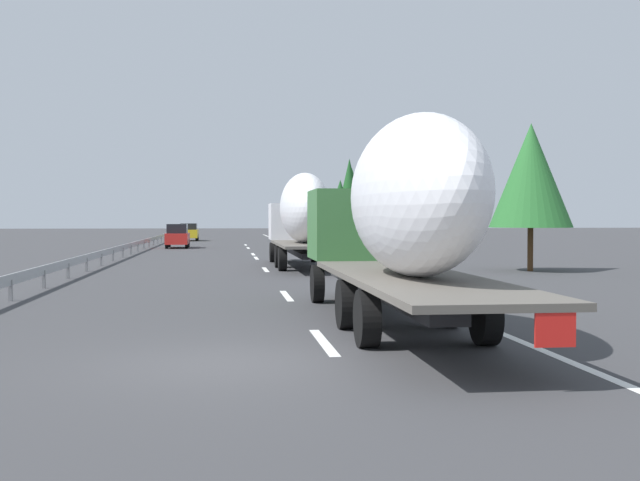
# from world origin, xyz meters

# --- Properties ---
(ground_plane) EXTENTS (260.00, 260.00, 0.00)m
(ground_plane) POSITION_xyz_m (40.00, 0.00, 0.00)
(ground_plane) COLOR #38383A
(lane_stripe_0) EXTENTS (3.20, 0.20, 0.01)m
(lane_stripe_0) POSITION_xyz_m (2.00, -1.80, 0.00)
(lane_stripe_0) COLOR white
(lane_stripe_0) RESTS_ON ground_plane
(lane_stripe_1) EXTENTS (3.20, 0.20, 0.01)m
(lane_stripe_1) POSITION_xyz_m (10.84, -1.80, 0.00)
(lane_stripe_1) COLOR white
(lane_stripe_1) RESTS_ON ground_plane
(lane_stripe_2) EXTENTS (3.20, 0.20, 0.01)m
(lane_stripe_2) POSITION_xyz_m (22.93, -1.80, 0.00)
(lane_stripe_2) COLOR white
(lane_stripe_2) RESTS_ON ground_plane
(lane_stripe_3) EXTENTS (3.20, 0.20, 0.01)m
(lane_stripe_3) POSITION_xyz_m (33.25, -1.80, 0.00)
(lane_stripe_3) COLOR white
(lane_stripe_3) RESTS_ON ground_plane
(lane_stripe_4) EXTENTS (3.20, 0.20, 0.01)m
(lane_stripe_4) POSITION_xyz_m (38.23, -1.80, 0.00)
(lane_stripe_4) COLOR white
(lane_stripe_4) RESTS_ON ground_plane
(lane_stripe_5) EXTENTS (3.20, 0.20, 0.01)m
(lane_stripe_5) POSITION_xyz_m (48.96, -1.80, 0.00)
(lane_stripe_5) COLOR white
(lane_stripe_5) RESTS_ON ground_plane
(lane_stripe_6) EXTENTS (3.20, 0.20, 0.01)m
(lane_stripe_6) POSITION_xyz_m (56.12, -1.80, 0.00)
(lane_stripe_6) COLOR white
(lane_stripe_6) RESTS_ON ground_plane
(edge_line_right) EXTENTS (110.00, 0.20, 0.01)m
(edge_line_right) POSITION_xyz_m (45.00, -5.50, 0.00)
(edge_line_right) COLOR white
(edge_line_right) RESTS_ON ground_plane
(truck_lead) EXTENTS (12.99, 2.55, 4.39)m
(truck_lead) POSITION_xyz_m (24.42, -3.60, 2.48)
(truck_lead) COLOR silver
(truck_lead) RESTS_ON ground_plane
(truck_trailing) EXTENTS (14.33, 2.55, 4.31)m
(truck_trailing) POSITION_xyz_m (3.66, -3.60, 2.44)
(truck_trailing) COLOR #387038
(truck_trailing) RESTS_ON ground_plane
(car_red_compact) EXTENTS (4.42, 1.72, 1.88)m
(car_red_compact) POSITION_xyz_m (49.68, 3.67, 0.94)
(car_red_compact) COLOR red
(car_red_compact) RESTS_ON ground_plane
(car_yellow_coupe) EXTENTS (4.56, 1.85, 1.80)m
(car_yellow_coupe) POSITION_xyz_m (69.54, 3.65, 0.92)
(car_yellow_coupe) COLOR gold
(car_yellow_coupe) RESTS_ON ground_plane
(road_sign) EXTENTS (0.10, 0.90, 3.16)m
(road_sign) POSITION_xyz_m (49.86, -6.70, 2.19)
(road_sign) COLOR gray
(road_sign) RESTS_ON ground_plane
(tree_0) EXTENTS (2.47, 2.47, 6.93)m
(tree_0) POSITION_xyz_m (47.30, -9.53, 4.17)
(tree_0) COLOR #472D19
(tree_0) RESTS_ON ground_plane
(tree_1) EXTENTS (3.36, 3.36, 7.34)m
(tree_1) POSITION_xyz_m (64.84, -12.59, 4.51)
(tree_1) COLOR #472D19
(tree_1) RESTS_ON ground_plane
(tree_2) EXTENTS (2.73, 2.73, 5.46)m
(tree_2) POSITION_xyz_m (52.68, -10.77, 3.51)
(tree_2) COLOR #472D19
(tree_2) RESTS_ON ground_plane
(tree_3) EXTENTS (3.20, 3.20, 6.73)m
(tree_3) POSITION_xyz_m (76.36, -13.13, 4.27)
(tree_3) COLOR #472D19
(tree_3) RESTS_ON ground_plane
(tree_4) EXTENTS (3.63, 3.63, 6.49)m
(tree_4) POSITION_xyz_m (20.59, -13.31, 4.20)
(tree_4) COLOR #472D19
(tree_4) RESTS_ON ground_plane
(guardrail_median) EXTENTS (94.00, 0.10, 0.76)m
(guardrail_median) POSITION_xyz_m (43.00, 6.00, 0.58)
(guardrail_median) COLOR #9EA0A5
(guardrail_median) RESTS_ON ground_plane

